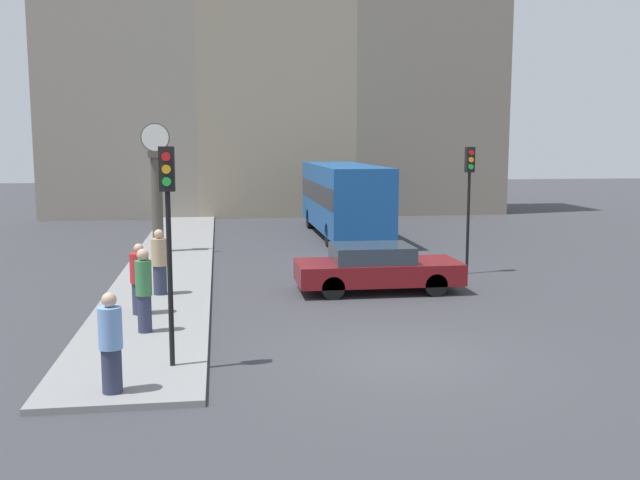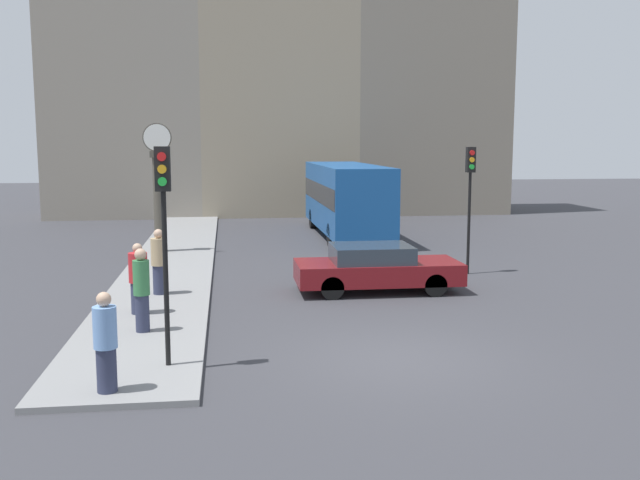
{
  "view_description": "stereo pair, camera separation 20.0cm",
  "coord_description": "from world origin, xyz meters",
  "px_view_note": "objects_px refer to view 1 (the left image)",
  "views": [
    {
      "loc": [
        -3.31,
        -12.55,
        4.02
      ],
      "look_at": [
        -0.52,
        7.13,
        1.27
      ],
      "focal_mm": 40.0,
      "sensor_mm": 36.0,
      "label": 1
    },
    {
      "loc": [
        -3.12,
        -12.57,
        4.02
      ],
      "look_at": [
        -0.52,
        7.13,
        1.27
      ],
      "focal_mm": 40.0,
      "sensor_mm": 36.0,
      "label": 2
    }
  ],
  "objects_px": {
    "traffic_light_near": "(168,211)",
    "pedestrian_tan_coat": "(160,262)",
    "bus_distant": "(343,196)",
    "pedestrian_green_hoodie": "(144,290)",
    "pedestrian_blue_stripe": "(111,343)",
    "pedestrian_red_top": "(140,280)",
    "traffic_light_far": "(469,184)",
    "sedan_car": "(376,268)",
    "street_clock": "(157,191)"
  },
  "relations": [
    {
      "from": "pedestrian_blue_stripe",
      "to": "bus_distant",
      "type": "bearing_deg",
      "value": 69.56
    },
    {
      "from": "street_clock",
      "to": "pedestrian_tan_coat",
      "type": "bearing_deg",
      "value": -85.07
    },
    {
      "from": "pedestrian_green_hoodie",
      "to": "pedestrian_blue_stripe",
      "type": "distance_m",
      "value": 3.6
    },
    {
      "from": "pedestrian_red_top",
      "to": "pedestrian_blue_stripe",
      "type": "height_order",
      "value": "pedestrian_red_top"
    },
    {
      "from": "traffic_light_far",
      "to": "pedestrian_tan_coat",
      "type": "relative_size",
      "value": 2.28
    },
    {
      "from": "pedestrian_blue_stripe",
      "to": "pedestrian_red_top",
      "type": "bearing_deg",
      "value": 91.19
    },
    {
      "from": "sedan_car",
      "to": "pedestrian_blue_stripe",
      "type": "height_order",
      "value": "pedestrian_blue_stripe"
    },
    {
      "from": "bus_distant",
      "to": "pedestrian_blue_stripe",
      "type": "relative_size",
      "value": 5.95
    },
    {
      "from": "bus_distant",
      "to": "street_clock",
      "type": "distance_m",
      "value": 8.46
    },
    {
      "from": "bus_distant",
      "to": "pedestrian_green_hoodie",
      "type": "relative_size",
      "value": 5.47
    },
    {
      "from": "sedan_car",
      "to": "street_clock",
      "type": "height_order",
      "value": "street_clock"
    },
    {
      "from": "sedan_car",
      "to": "pedestrian_tan_coat",
      "type": "height_order",
      "value": "pedestrian_tan_coat"
    },
    {
      "from": "bus_distant",
      "to": "pedestrian_red_top",
      "type": "bearing_deg",
      "value": -117.69
    },
    {
      "from": "sedan_car",
      "to": "pedestrian_red_top",
      "type": "distance_m",
      "value": 6.37
    },
    {
      "from": "pedestrian_tan_coat",
      "to": "bus_distant",
      "type": "bearing_deg",
      "value": 59.18
    },
    {
      "from": "sedan_car",
      "to": "pedestrian_blue_stripe",
      "type": "relative_size",
      "value": 2.74
    },
    {
      "from": "pedestrian_red_top",
      "to": "pedestrian_green_hoodie",
      "type": "distance_m",
      "value": 1.64
    },
    {
      "from": "pedestrian_red_top",
      "to": "pedestrian_tan_coat",
      "type": "relative_size",
      "value": 0.96
    },
    {
      "from": "traffic_light_near",
      "to": "pedestrian_tan_coat",
      "type": "relative_size",
      "value": 2.27
    },
    {
      "from": "sedan_car",
      "to": "pedestrian_red_top",
      "type": "bearing_deg",
      "value": -160.13
    },
    {
      "from": "sedan_car",
      "to": "pedestrian_green_hoodie",
      "type": "xyz_separation_m",
      "value": [
        -5.73,
        -3.78,
        0.34
      ]
    },
    {
      "from": "pedestrian_green_hoodie",
      "to": "pedestrian_blue_stripe",
      "type": "relative_size",
      "value": 1.09
    },
    {
      "from": "bus_distant",
      "to": "pedestrian_tan_coat",
      "type": "bearing_deg",
      "value": -120.82
    },
    {
      "from": "traffic_light_near",
      "to": "pedestrian_green_hoodie",
      "type": "height_order",
      "value": "traffic_light_near"
    },
    {
      "from": "traffic_light_near",
      "to": "pedestrian_tan_coat",
      "type": "xyz_separation_m",
      "value": [
        -0.68,
        6.05,
        -1.91
      ]
    },
    {
      "from": "pedestrian_blue_stripe",
      "to": "pedestrian_tan_coat",
      "type": "bearing_deg",
      "value": 88.66
    },
    {
      "from": "sedan_car",
      "to": "traffic_light_far",
      "type": "bearing_deg",
      "value": 33.09
    },
    {
      "from": "traffic_light_far",
      "to": "pedestrian_blue_stripe",
      "type": "distance_m",
      "value": 13.39
    },
    {
      "from": "bus_distant",
      "to": "traffic_light_far",
      "type": "bearing_deg",
      "value": -76.22
    },
    {
      "from": "bus_distant",
      "to": "traffic_light_near",
      "type": "height_order",
      "value": "traffic_light_near"
    },
    {
      "from": "pedestrian_red_top",
      "to": "pedestrian_blue_stripe",
      "type": "bearing_deg",
      "value": -88.81
    },
    {
      "from": "sedan_car",
      "to": "traffic_light_far",
      "type": "relative_size",
      "value": 1.14
    },
    {
      "from": "pedestrian_tan_coat",
      "to": "pedestrian_green_hoodie",
      "type": "bearing_deg",
      "value": -90.35
    },
    {
      "from": "bus_distant",
      "to": "street_clock",
      "type": "bearing_deg",
      "value": -151.65
    },
    {
      "from": "traffic_light_far",
      "to": "pedestrian_tan_coat",
      "type": "distance_m",
      "value": 9.48
    },
    {
      "from": "pedestrian_blue_stripe",
      "to": "street_clock",
      "type": "bearing_deg",
      "value": 91.81
    },
    {
      "from": "street_clock",
      "to": "pedestrian_blue_stripe",
      "type": "xyz_separation_m",
      "value": [
        0.46,
        -14.68,
        -1.36
      ]
    },
    {
      "from": "sedan_car",
      "to": "bus_distant",
      "type": "height_order",
      "value": "bus_distant"
    },
    {
      "from": "traffic_light_far",
      "to": "pedestrian_tan_coat",
      "type": "height_order",
      "value": "traffic_light_far"
    },
    {
      "from": "bus_distant",
      "to": "pedestrian_blue_stripe",
      "type": "distance_m",
      "value": 19.96
    },
    {
      "from": "sedan_car",
      "to": "traffic_light_far",
      "type": "xyz_separation_m",
      "value": [
        3.32,
        2.17,
        2.11
      ]
    },
    {
      "from": "pedestrian_red_top",
      "to": "pedestrian_tan_coat",
      "type": "bearing_deg",
      "value": 82.38
    },
    {
      "from": "bus_distant",
      "to": "pedestrian_tan_coat",
      "type": "xyz_separation_m",
      "value": [
        -6.79,
        -11.38,
        -0.79
      ]
    },
    {
      "from": "traffic_light_near",
      "to": "street_clock",
      "type": "bearing_deg",
      "value": 95.58
    },
    {
      "from": "traffic_light_far",
      "to": "pedestrian_red_top",
      "type": "relative_size",
      "value": 2.37
    },
    {
      "from": "traffic_light_near",
      "to": "pedestrian_red_top",
      "type": "height_order",
      "value": "traffic_light_near"
    },
    {
      "from": "pedestrian_red_top",
      "to": "pedestrian_tan_coat",
      "type": "height_order",
      "value": "pedestrian_tan_coat"
    },
    {
      "from": "bus_distant",
      "to": "sedan_car",
      "type": "bearing_deg",
      "value": -95.47
    },
    {
      "from": "traffic_light_near",
      "to": "traffic_light_far",
      "type": "relative_size",
      "value": 0.99
    },
    {
      "from": "street_clock",
      "to": "pedestrian_tan_coat",
      "type": "relative_size",
      "value": 2.69
    }
  ]
}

